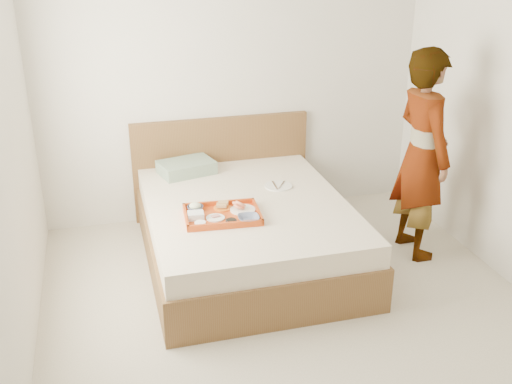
{
  "coord_description": "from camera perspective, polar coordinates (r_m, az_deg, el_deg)",
  "views": [
    {
      "loc": [
        -1.19,
        -3.22,
        2.48
      ],
      "look_at": [
        -0.08,
        0.9,
        0.65
      ],
      "focal_mm": 42.17,
      "sensor_mm": 36.0,
      "label": 1
    }
  ],
  "objects": [
    {
      "name": "headboard",
      "position": [
        5.67,
        -3.31,
        2.43
      ],
      "size": [
        1.65,
        0.06,
        0.95
      ],
      "primitive_type": "cube",
      "color": "brown",
      "rests_on": "ground"
    },
    {
      "name": "bed",
      "position": [
        4.89,
        -0.87,
        -3.77
      ],
      "size": [
        1.65,
        2.0,
        0.53
      ],
      "primitive_type": "cube",
      "color": "brown",
      "rests_on": "ground"
    },
    {
      "name": "meat_plate",
      "position": [
        4.46,
        -3.87,
        -2.47
      ],
      "size": [
        0.15,
        0.15,
        0.01
      ],
      "primitive_type": "cylinder",
      "rotation": [
        0.0,
        0.0,
        -0.07
      ],
      "color": "white",
      "rests_on": "tray"
    },
    {
      "name": "salad_bowl",
      "position": [
        4.6,
        -5.78,
        -1.55
      ],
      "size": [
        0.13,
        0.13,
        0.04
      ],
      "primitive_type": "imported",
      "rotation": [
        0.0,
        0.0,
        -0.07
      ],
      "color": "#1C234B",
      "rests_on": "tray"
    },
    {
      "name": "ground",
      "position": [
        4.24,
        4.33,
        -12.69
      ],
      "size": [
        3.5,
        4.0,
        0.01
      ],
      "primitive_type": "cube",
      "color": "beige",
      "rests_on": "ground"
    },
    {
      "name": "wall_back",
      "position": [
        5.49,
        -2.22,
        10.76
      ],
      "size": [
        3.5,
        0.01,
        2.6
      ],
      "primitive_type": "cube",
      "color": "silver",
      "rests_on": "ground"
    },
    {
      "name": "person",
      "position": [
        5.0,
        15.47,
        3.42
      ],
      "size": [
        0.43,
        0.64,
        1.72
      ],
      "primitive_type": "imported",
      "rotation": [
        0.0,
        0.0,
        1.6
      ],
      "color": "#EDE4CE",
      "rests_on": "ground"
    },
    {
      "name": "dinner_plate",
      "position": [
        5.06,
        2.13,
        0.57
      ],
      "size": [
        0.3,
        0.3,
        0.01
      ],
      "primitive_type": "cylinder",
      "rotation": [
        0.0,
        0.0,
        -0.38
      ],
      "color": "white",
      "rests_on": "bed"
    },
    {
      "name": "pillow",
      "position": [
        5.36,
        -6.61,
        2.35
      ],
      "size": [
        0.53,
        0.42,
        0.11
      ],
      "primitive_type": "cube",
      "rotation": [
        0.0,
        0.0,
        0.25
      ],
      "color": "gray",
      "rests_on": "bed"
    },
    {
      "name": "cheese_round",
      "position": [
        4.36,
        -5.31,
        -3.03
      ],
      "size": [
        0.09,
        0.09,
        0.03
      ],
      "primitive_type": "cylinder",
      "rotation": [
        0.0,
        0.0,
        -0.07
      ],
      "color": "white",
      "rests_on": "tray"
    },
    {
      "name": "prawn_plate",
      "position": [
        4.58,
        -1.25,
        -1.69
      ],
      "size": [
        0.21,
        0.21,
        0.01
      ],
      "primitive_type": "cylinder",
      "rotation": [
        0.0,
        0.0,
        -0.07
      ],
      "color": "white",
      "rests_on": "tray"
    },
    {
      "name": "navy_bowl_big",
      "position": [
        4.41,
        -0.71,
        -2.54
      ],
      "size": [
        0.17,
        0.17,
        0.04
      ],
      "primitive_type": "imported",
      "rotation": [
        0.0,
        0.0,
        -0.07
      ],
      "color": "#1C234B",
      "rests_on": "tray"
    },
    {
      "name": "plastic_tub",
      "position": [
        4.47,
        -5.74,
        -2.24
      ],
      "size": [
        0.12,
        0.11,
        0.05
      ],
      "primitive_type": "cube",
      "rotation": [
        0.0,
        0.0,
        -0.07
      ],
      "color": "silver",
      "rests_on": "tray"
    },
    {
      "name": "sauce_dish",
      "position": [
        4.38,
        -2.37,
        -2.84
      ],
      "size": [
        0.09,
        0.09,
        0.03
      ],
      "primitive_type": "cylinder",
      "rotation": [
        0.0,
        0.0,
        -0.07
      ],
      "color": "black",
      "rests_on": "tray"
    },
    {
      "name": "bread_plate",
      "position": [
        4.62,
        -3.2,
        -1.51
      ],
      "size": [
        0.15,
        0.15,
        0.01
      ],
      "primitive_type": "cylinder",
      "rotation": [
        0.0,
        0.0,
        -0.07
      ],
      "color": "orange",
      "rests_on": "tray"
    },
    {
      "name": "tray",
      "position": [
        4.51,
        -3.23,
        -2.13
      ],
      "size": [
        0.59,
        0.45,
        0.05
      ],
      "primitive_type": "cube",
      "rotation": [
        0.0,
        0.0,
        -0.07
      ],
      "color": "#BF3B11",
      "rests_on": "bed"
    }
  ]
}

